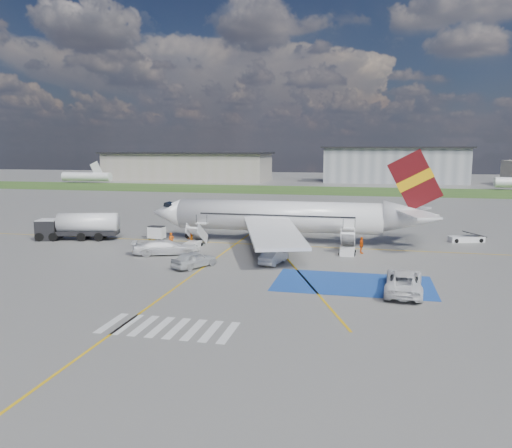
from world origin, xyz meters
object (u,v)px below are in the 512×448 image
(belt_loader, at_px, (467,239))
(gpu_cart, at_px, (157,233))
(fuel_tanker, at_px, (78,228))
(airliner, at_px, (290,217))
(van_white_b, at_px, (166,245))
(car_silver_a, at_px, (194,259))
(van_white_a, at_px, (404,277))
(car_silver_b, at_px, (274,257))

(belt_loader, bearing_deg, gpu_cart, 173.01)
(fuel_tanker, relative_size, gpu_cart, 4.78)
(airliner, distance_m, gpu_cart, 17.87)
(gpu_cart, distance_m, van_white_b, 10.10)
(fuel_tanker, bearing_deg, car_silver_a, -42.67)
(gpu_cart, distance_m, car_silver_a, 17.32)
(van_white_b, bearing_deg, car_silver_a, -155.46)
(gpu_cart, bearing_deg, fuel_tanker, -160.02)
(airliner, relative_size, gpu_cart, 16.36)
(gpu_cart, relative_size, car_silver_a, 0.45)
(car_silver_a, xyz_separation_m, van_white_a, (20.15, -4.14, 0.36))
(fuel_tanker, relative_size, belt_loader, 2.21)
(car_silver_a, distance_m, car_silver_b, 8.28)
(belt_loader, bearing_deg, van_white_a, -127.61)
(airliner, distance_m, van_white_b, 16.31)
(belt_loader, height_order, car_silver_b, car_silver_b)
(gpu_cart, distance_m, belt_loader, 40.46)
(belt_loader, distance_m, car_silver_b, 28.20)
(gpu_cart, relative_size, belt_loader, 0.46)
(belt_loader, relative_size, van_white_a, 0.76)
(gpu_cart, bearing_deg, airliner, 10.22)
(car_silver_b, bearing_deg, van_white_a, 162.00)
(gpu_cart, xyz_separation_m, belt_loader, (39.85, 6.97, -0.45))
(gpu_cart, height_order, belt_loader, gpu_cart)
(car_silver_b, bearing_deg, car_silver_a, 37.35)
(gpu_cart, relative_size, van_white_a, 0.35)
(car_silver_b, xyz_separation_m, van_white_a, (12.60, -7.56, 0.46))
(car_silver_a, height_order, car_silver_b, car_silver_a)
(car_silver_b, bearing_deg, van_white_b, 4.91)
(van_white_a, bearing_deg, fuel_tanker, -16.91)
(gpu_cart, height_order, car_silver_b, gpu_cart)
(fuel_tanker, relative_size, car_silver_a, 2.17)
(car_silver_a, xyz_separation_m, van_white_b, (-5.20, 5.22, 0.26))
(van_white_b, bearing_deg, airliner, -71.64)
(car_silver_a, bearing_deg, airliner, -86.54)
(fuel_tanker, height_order, van_white_b, fuel_tanker)
(belt_loader, bearing_deg, car_silver_b, -158.46)
(belt_loader, relative_size, car_silver_b, 1.09)
(car_silver_a, distance_m, van_white_b, 7.37)
(car_silver_a, bearing_deg, fuel_tanker, -0.39)
(airliner, relative_size, fuel_tanker, 3.42)
(belt_loader, distance_m, car_silver_a, 36.29)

